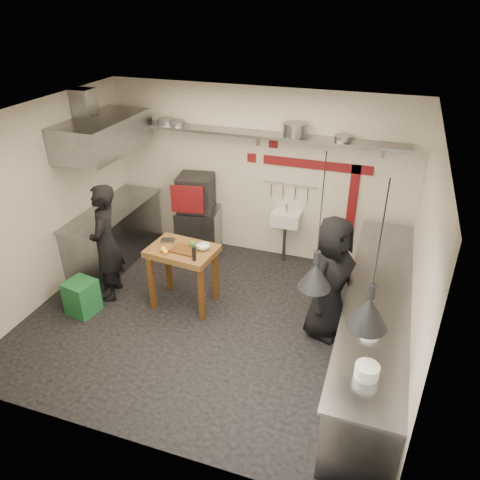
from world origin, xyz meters
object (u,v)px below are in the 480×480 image
(green_bin, at_px, (82,297))
(prep_table, at_px, (184,276))
(oven_stand, at_px, (199,230))
(combi_oven, at_px, (196,192))
(chef_right, at_px, (330,279))
(chef_left, at_px, (106,243))

(green_bin, bearing_deg, prep_table, 27.23)
(oven_stand, xyz_separation_m, combi_oven, (-0.03, 0.01, 0.69))
(combi_oven, distance_m, chef_right, 2.92)
(oven_stand, bearing_deg, green_bin, -121.07)
(combi_oven, distance_m, chef_left, 1.81)
(prep_table, bearing_deg, chef_right, 6.06)
(combi_oven, height_order, green_bin, combi_oven)
(combi_oven, xyz_separation_m, chef_left, (-0.68, -1.67, -0.21))
(green_bin, height_order, chef_right, chef_right)
(prep_table, height_order, chef_right, chef_right)
(prep_table, height_order, chef_left, chef_left)
(combi_oven, height_order, chef_left, chef_left)
(combi_oven, bearing_deg, green_bin, -120.30)
(oven_stand, relative_size, chef_right, 0.47)
(oven_stand, distance_m, chef_left, 1.87)
(combi_oven, relative_size, green_bin, 1.16)
(chef_left, relative_size, chef_right, 1.04)
(oven_stand, height_order, chef_right, chef_right)
(chef_left, xyz_separation_m, chef_right, (3.17, 0.17, -0.04))
(oven_stand, xyz_separation_m, prep_table, (0.41, -1.50, 0.06))
(oven_stand, relative_size, combi_oven, 1.38)
(green_bin, height_order, prep_table, prep_table)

